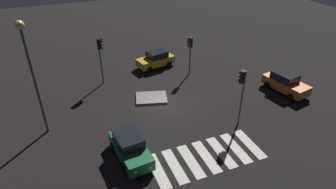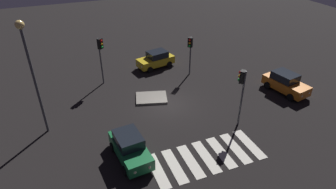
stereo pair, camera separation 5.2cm
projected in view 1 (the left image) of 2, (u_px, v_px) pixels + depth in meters
The scene contains 10 objects.
ground_plane at pixel (168, 104), 24.83m from camera, with size 80.00×80.00×0.00m, color black.
traffic_island at pixel (151, 98), 25.58m from camera, with size 3.14×2.68×0.18m.
car_green at pixel (130, 147), 18.85m from camera, with size 2.23×4.19×1.77m.
car_orange at pixel (285, 83), 26.30m from camera, with size 2.54×4.37×1.81m.
car_yellow at pixel (156, 59), 30.82m from camera, with size 4.17×2.47×1.72m.
traffic_light_east at pixel (242, 85), 20.71m from camera, with size 0.54×0.53×4.58m.
traffic_light_west at pixel (100, 50), 26.27m from camera, with size 0.54×0.53×4.56m.
traffic_light_north at pixel (190, 47), 28.08m from camera, with size 0.54×0.53×3.99m.
street_lamp at pixel (30, 62), 18.79m from camera, with size 0.56×0.56×8.42m.
crosswalk_near at pixel (206, 157), 19.34m from camera, with size 7.60×3.20×0.02m.
Camera 1 is at (-7.75, -19.31, 13.58)m, focal length 30.90 mm.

